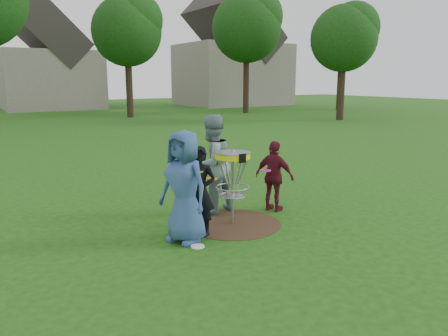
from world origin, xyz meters
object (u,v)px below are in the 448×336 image
player_grey (212,165)px  player_black (200,191)px  player_maroon (274,176)px  disc_golf_basket (233,170)px  player_blue (184,187)px

player_grey → player_black: bearing=35.7°
player_black → player_maroon: bearing=63.8°
player_black → player_grey: player_grey is taller
player_black → player_grey: size_ratio=0.79×
player_grey → disc_golf_basket: size_ratio=1.42×
player_maroon → disc_golf_basket: 1.22m
player_maroon → disc_golf_basket: size_ratio=1.04×
player_grey → disc_golf_basket: 0.81m
player_black → player_grey: (0.81, 1.02, 0.21)m
player_blue → disc_golf_basket: player_blue is taller
player_grey → player_maroon: player_grey is taller
player_maroon → player_grey: bearing=40.3°
player_maroon → player_black: bearing=79.6°
player_black → player_maroon: size_ratio=1.08×
player_blue → player_black: player_blue is taller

